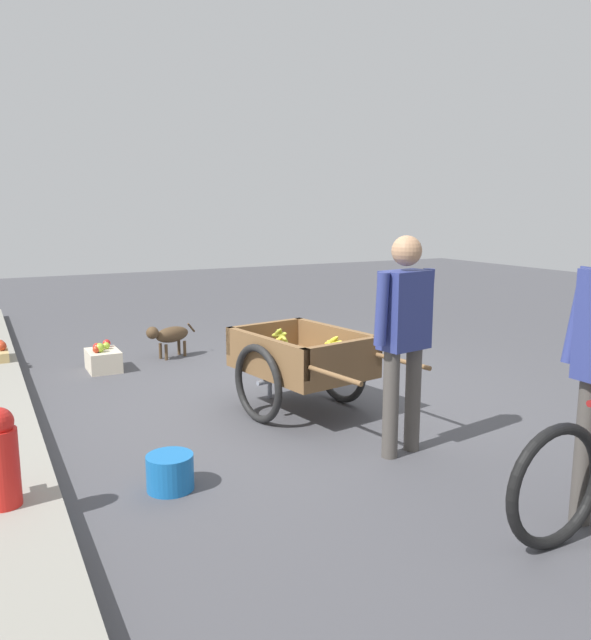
% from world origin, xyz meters
% --- Properties ---
extents(ground_plane, '(24.00, 24.00, 0.00)m').
position_xyz_m(ground_plane, '(0.00, 0.00, 0.00)').
color(ground_plane, '#47474C').
extents(fruit_cart, '(1.75, 1.05, 0.73)m').
position_xyz_m(fruit_cart, '(-0.37, 0.10, 0.44)').
color(fruit_cart, brown).
rests_on(fruit_cart, ground).
extents(vendor_person, '(0.25, 0.53, 1.52)m').
position_xyz_m(vendor_person, '(-1.49, -0.10, 0.90)').
color(vendor_person, '#4C4742').
rests_on(vendor_person, ground).
extents(dog, '(0.33, 0.64, 0.40)m').
position_xyz_m(dog, '(2.03, 0.54, 0.27)').
color(dog, '#4C3823').
rests_on(dog, ground).
extents(fire_hydrant, '(0.25, 0.25, 0.67)m').
position_xyz_m(fire_hydrant, '(-1.33, 2.42, 0.33)').
color(fire_hydrant, red).
rests_on(fire_hydrant, ground).
extents(plastic_bucket, '(0.29, 0.29, 0.22)m').
position_xyz_m(plastic_bucket, '(-1.30, 1.50, 0.11)').
color(plastic_bucket, '#1966B2').
rests_on(plastic_bucket, ground).
extents(mixed_fruit_crate, '(0.44, 0.32, 0.32)m').
position_xyz_m(mixed_fruit_crate, '(1.80, 1.33, 0.13)').
color(mixed_fruit_crate, beige).
rests_on(mixed_fruit_crate, ground).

